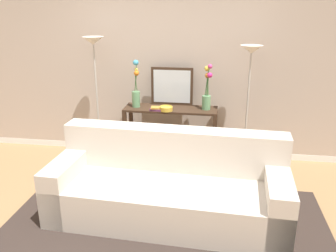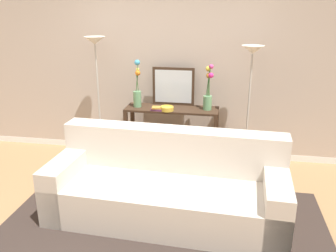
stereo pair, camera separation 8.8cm
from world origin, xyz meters
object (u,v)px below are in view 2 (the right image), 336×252
(floor_lamp_right, at_px, (251,74))
(console_table, at_px, (172,125))
(wall_mirror, at_px, (173,86))
(book_stack, at_px, (158,109))
(fruit_bowl, at_px, (167,108))
(couch, at_px, (168,188))
(book_row_under_console, at_px, (152,156))
(vase_short_flowers, at_px, (208,91))
(floor_lamp_left, at_px, (96,65))
(vase_tall_flowers, at_px, (137,91))

(floor_lamp_right, bearing_deg, console_table, 175.15)
(wall_mirror, xyz_separation_m, book_stack, (-0.16, -0.29, -0.24))
(wall_mirror, xyz_separation_m, fruit_bowl, (-0.04, -0.29, -0.23))
(couch, distance_m, book_row_under_console, 1.44)
(book_stack, height_order, book_row_under_console, book_stack)
(floor_lamp_right, bearing_deg, book_stack, -177.96)
(fruit_bowl, bearing_deg, floor_lamp_right, 2.28)
(vase_short_flowers, bearing_deg, couch, -102.70)
(floor_lamp_right, relative_size, fruit_bowl, 9.38)
(floor_lamp_right, height_order, book_row_under_console, floor_lamp_right)
(floor_lamp_left, relative_size, fruit_bowl, 9.82)
(fruit_bowl, bearing_deg, book_stack, 179.95)
(console_table, xyz_separation_m, fruit_bowl, (-0.04, -0.13, 0.27))
(vase_short_flowers, relative_size, book_stack, 3.26)
(floor_lamp_right, distance_m, wall_mirror, 1.07)
(vase_tall_flowers, bearing_deg, couch, -64.06)
(floor_lamp_right, height_order, vase_tall_flowers, floor_lamp_right)
(vase_tall_flowers, relative_size, book_row_under_console, 1.48)
(fruit_bowl, relative_size, book_row_under_console, 0.41)
(floor_lamp_left, distance_m, vase_short_flowers, 1.52)
(couch, relative_size, book_row_under_console, 5.64)
(vase_tall_flowers, relative_size, vase_short_flowers, 1.06)
(book_row_under_console, bearing_deg, book_stack, -45.40)
(floor_lamp_right, distance_m, book_row_under_console, 1.80)
(couch, bearing_deg, floor_lamp_left, 133.19)
(couch, height_order, fruit_bowl, couch)
(console_table, distance_m, vase_short_flowers, 0.69)
(floor_lamp_left, height_order, book_row_under_console, floor_lamp_left)
(wall_mirror, bearing_deg, fruit_bowl, -97.26)
(vase_tall_flowers, bearing_deg, vase_short_flowers, 1.70)
(console_table, distance_m, book_stack, 0.33)
(fruit_bowl, bearing_deg, floor_lamp_left, 177.51)
(floor_lamp_left, bearing_deg, fruit_bowl, -2.49)
(fruit_bowl, xyz_separation_m, book_stack, (-0.12, 0.00, -0.01))
(couch, xyz_separation_m, fruit_bowl, (-0.22, 1.21, 0.51))
(console_table, xyz_separation_m, book_row_under_console, (-0.29, 0.00, -0.49))
(couch, distance_m, floor_lamp_left, 2.02)
(fruit_bowl, bearing_deg, book_row_under_console, 152.73)
(floor_lamp_right, distance_m, fruit_bowl, 1.16)
(couch, relative_size, fruit_bowl, 13.83)
(book_row_under_console, bearing_deg, floor_lamp_left, -173.17)
(floor_lamp_left, bearing_deg, vase_tall_flowers, 8.28)
(floor_lamp_left, relative_size, vase_short_flowers, 2.86)
(console_table, relative_size, book_stack, 6.82)
(couch, xyz_separation_m, floor_lamp_left, (-1.18, 1.26, 1.05))
(console_table, relative_size, floor_lamp_left, 0.73)
(fruit_bowl, distance_m, book_stack, 0.12)
(console_table, bearing_deg, couch, -82.55)
(book_row_under_console, bearing_deg, console_table, -0.00)
(wall_mirror, height_order, vase_short_flowers, vase_short_flowers)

